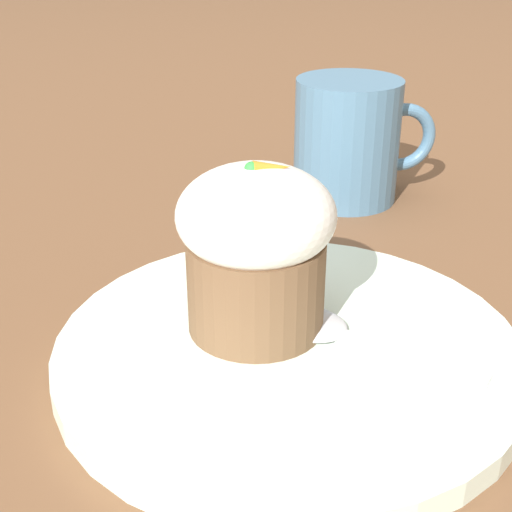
{
  "coord_description": "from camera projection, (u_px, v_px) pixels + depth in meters",
  "views": [
    {
      "loc": [
        -0.08,
        -0.33,
        0.23
      ],
      "look_at": [
        -0.02,
        0.02,
        0.06
      ],
      "focal_mm": 50.0,
      "sensor_mm": 36.0,
      "label": 1
    }
  ],
  "objects": [
    {
      "name": "dessert_plate",
      "position": [
        288.0,
        350.0,
        0.4
      ],
      "size": [
        0.26,
        0.26,
        0.01
      ],
      "color": "silver",
      "rests_on": "ground_plane"
    },
    {
      "name": "coffee_cup",
      "position": [
        349.0,
        140.0,
        0.6
      ],
      "size": [
        0.12,
        0.09,
        0.1
      ],
      "color": "teal",
      "rests_on": "ground_plane"
    },
    {
      "name": "carrot_cake",
      "position": [
        256.0,
        246.0,
        0.39
      ],
      "size": [
        0.09,
        0.09,
        0.1
      ],
      "color": "brown",
      "rests_on": "dessert_plate"
    },
    {
      "name": "spoon",
      "position": [
        329.0,
        330.0,
        0.4
      ],
      "size": [
        0.11,
        0.1,
        0.01
      ],
      "color": "silver",
      "rests_on": "dessert_plate"
    },
    {
      "name": "ground_plane",
      "position": [
        288.0,
        361.0,
        0.4
      ],
      "size": [
        4.0,
        4.0,
        0.0
      ],
      "primitive_type": "plane",
      "color": "brown"
    }
  ]
}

